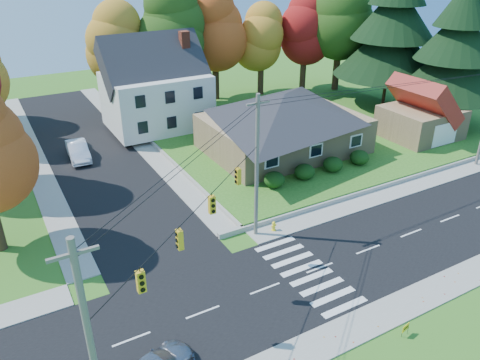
# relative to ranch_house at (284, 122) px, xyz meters

# --- Properties ---
(ground) EXTENTS (120.00, 120.00, 0.00)m
(ground) POSITION_rel_ranch_house_xyz_m (-8.00, -16.00, -3.27)
(ground) COLOR #3D7923
(road_main) EXTENTS (90.00, 8.00, 0.02)m
(road_main) POSITION_rel_ranch_house_xyz_m (-8.00, -16.00, -3.26)
(road_main) COLOR black
(road_main) RESTS_ON ground
(road_cross) EXTENTS (8.00, 44.00, 0.02)m
(road_cross) POSITION_rel_ranch_house_xyz_m (-16.00, 10.00, -3.25)
(road_cross) COLOR black
(road_cross) RESTS_ON ground
(sidewalk_north) EXTENTS (90.00, 2.00, 0.08)m
(sidewalk_north) POSITION_rel_ranch_house_xyz_m (-8.00, -11.00, -3.23)
(sidewalk_north) COLOR #9C9A90
(sidewalk_north) RESTS_ON ground
(sidewalk_south) EXTENTS (90.00, 2.00, 0.08)m
(sidewalk_south) POSITION_rel_ranch_house_xyz_m (-8.00, -21.00, -3.23)
(sidewalk_south) COLOR #9C9A90
(sidewalk_south) RESTS_ON ground
(lawn) EXTENTS (30.00, 30.00, 0.50)m
(lawn) POSITION_rel_ranch_house_xyz_m (5.00, 5.00, -3.02)
(lawn) COLOR #3D7923
(lawn) RESTS_ON ground
(ranch_house) EXTENTS (14.60, 10.60, 5.40)m
(ranch_house) POSITION_rel_ranch_house_xyz_m (0.00, 0.00, 0.00)
(ranch_house) COLOR tan
(ranch_house) RESTS_ON lawn
(colonial_house) EXTENTS (10.40, 8.40, 9.60)m
(colonial_house) POSITION_rel_ranch_house_xyz_m (-7.96, 12.00, 1.32)
(colonial_house) COLOR silver
(colonial_house) RESTS_ON lawn
(garage) EXTENTS (7.30, 6.30, 4.60)m
(garage) POSITION_rel_ranch_house_xyz_m (14.00, -4.01, -0.42)
(garage) COLOR tan
(garage) RESTS_ON lawn
(hedge_row) EXTENTS (10.70, 1.70, 1.27)m
(hedge_row) POSITION_rel_ranch_house_xyz_m (-0.50, -6.20, -2.13)
(hedge_row) COLOR #163A10
(hedge_row) RESTS_ON lawn
(traffic_infrastructure) EXTENTS (38.10, 10.66, 10.00)m
(traffic_infrastructure) POSITION_rel_ranch_house_xyz_m (-8.15, -14.65, 1.88)
(traffic_infrastructure) COLOR #666059
(traffic_infrastructure) RESTS_ON ground
(tree_lot_0) EXTENTS (6.72, 6.72, 12.51)m
(tree_lot_0) POSITION_rel_ranch_house_xyz_m (-10.00, 18.00, 5.04)
(tree_lot_0) COLOR #3F2A19
(tree_lot_0) RESTS_ON lawn
(tree_lot_1) EXTENTS (7.84, 7.84, 14.60)m
(tree_lot_1) POSITION_rel_ranch_house_xyz_m (-4.00, 17.00, 6.35)
(tree_lot_1) COLOR #3F2A19
(tree_lot_1) RESTS_ON lawn
(tree_lot_2) EXTENTS (7.28, 7.28, 13.56)m
(tree_lot_2) POSITION_rel_ranch_house_xyz_m (2.00, 18.00, 5.70)
(tree_lot_2) COLOR #3F2A19
(tree_lot_2) RESTS_ON lawn
(tree_lot_3) EXTENTS (6.16, 6.16, 11.47)m
(tree_lot_3) POSITION_rel_ranch_house_xyz_m (8.00, 17.00, 4.39)
(tree_lot_3) COLOR #3F2A19
(tree_lot_3) RESTS_ON lawn
(tree_lot_4) EXTENTS (6.72, 6.72, 12.51)m
(tree_lot_4) POSITION_rel_ranch_house_xyz_m (14.00, 16.00, 5.04)
(tree_lot_4) COLOR #3F2A19
(tree_lot_4) RESTS_ON lawn
(tree_lot_5) EXTENTS (8.40, 8.40, 15.64)m
(tree_lot_5) POSITION_rel_ranch_house_xyz_m (18.00, 14.00, 7.00)
(tree_lot_5) COLOR #3F2A19
(tree_lot_5) RESTS_ON lawn
(conifer_east_a) EXTENTS (12.80, 12.80, 16.96)m
(conifer_east_a) POSITION_rel_ranch_house_xyz_m (19.00, 6.00, 6.12)
(conifer_east_a) COLOR #3F2A19
(conifer_east_a) RESTS_ON lawn
(conifer_east_b) EXTENTS (11.20, 11.20, 14.84)m
(conifer_east_b) POSITION_rel_ranch_house_xyz_m (20.00, -2.00, 5.01)
(conifer_east_b) COLOR #3F2A19
(conifer_east_b) RESTS_ON lawn
(white_car) EXTENTS (1.98, 4.95, 1.60)m
(white_car) POSITION_rel_ranch_house_xyz_m (-17.28, 8.37, -2.45)
(white_car) COLOR white
(white_car) RESTS_ON road_cross
(fire_hydrant) EXTENTS (0.43, 0.34, 0.76)m
(fire_hydrant) POSITION_rel_ranch_house_xyz_m (-8.18, -11.05, -2.90)
(fire_hydrant) COLOR yellow
(fire_hydrant) RESTS_ON ground
(yard_sign) EXTENTS (0.57, 0.15, 0.72)m
(yard_sign) POSITION_rel_ranch_house_xyz_m (-7.71, -22.60, -2.76)
(yard_sign) COLOR black
(yard_sign) RESTS_ON ground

